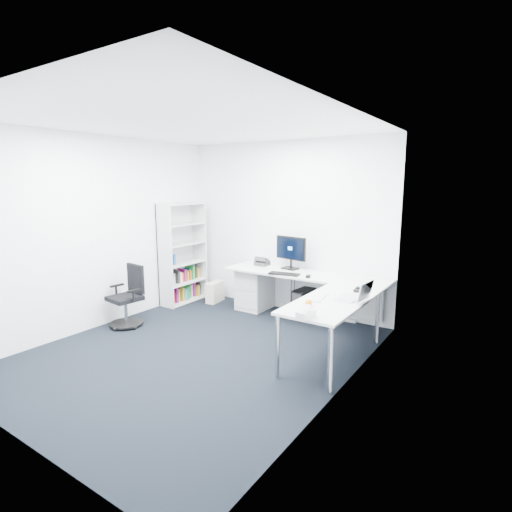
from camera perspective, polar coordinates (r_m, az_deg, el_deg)
The scene contains 22 objects.
ground at distance 5.10m, azimuth -8.20°, elevation -13.31°, with size 4.20×4.20×0.00m, color black.
ceiling at distance 4.72m, azimuth -9.08°, elevation 18.29°, with size 4.20×4.20×0.00m, color white.
wall_back at distance 6.42m, azimuth 4.10°, elevation 4.16°, with size 3.60×0.02×2.70m, color white.
wall_front at distance 3.50m, azimuth -32.41°, elevation -2.60°, with size 3.60×0.02×2.70m, color white.
wall_left at distance 6.08m, azimuth -21.31°, elevation 3.14°, with size 0.02×4.20×2.70m, color white.
wall_right at distance 3.77m, azimuth 12.09°, elevation -0.38°, with size 0.02×4.20×2.70m, color white.
l_desk at distance 5.75m, azimuth 5.29°, elevation -6.62°, with size 2.49×1.39×0.73m, color silver, non-canonical shape.
drawer_pedestal at distance 6.59m, azimuth -0.11°, elevation -4.55°, with size 0.45×0.56×0.69m, color silver.
bookshelf at distance 6.95m, azimuth -10.40°, elevation 0.39°, with size 0.33×0.86×1.72m, color silver, non-canonical shape.
task_chair at distance 6.04m, azimuth -18.25°, elevation -5.52°, with size 0.49×0.49×0.88m, color black, non-canonical shape.
black_pc_tower at distance 6.21m, azimuth 6.89°, elevation -6.71°, with size 0.20×0.46×0.45m, color black.
beige_pc_tower at distance 7.01m, azimuth -5.87°, elevation -5.11°, with size 0.17×0.37×0.35m, color beige.
power_strip at distance 6.22m, azimuth 12.50°, elevation -8.83°, with size 0.36×0.06×0.04m, color silver.
monitor at distance 6.17m, azimuth 4.94°, elevation 0.51°, with size 0.55×0.17×0.52m, color black, non-canonical shape.
black_keyboard at distance 5.83m, azimuth 4.03°, elevation -2.56°, with size 0.45×0.16×0.02m, color black.
mouse at distance 5.69m, azimuth 7.47°, elevation -2.90°, with size 0.06×0.10×0.03m, color black.
desk_phone at distance 6.46m, azimuth 0.88°, elevation -0.74°, with size 0.20×0.20×0.14m, color #2C2C2F, non-canonical shape.
laptop at distance 4.71m, azimuth 13.08°, elevation -4.56°, with size 0.34×0.33×0.24m, color silver, non-canonical shape.
white_keyboard at distance 4.74m, azimuth 9.02°, elevation -5.75°, with size 0.13×0.44×0.01m, color silver.
headphones at distance 5.11m, azimuth 14.36°, elevation -4.54°, with size 0.12×0.19×0.05m, color black, non-canonical shape.
orange_fruit at distance 4.36m, azimuth 7.53°, elevation -6.68°, with size 0.08×0.08×0.08m, color orange.
tissue_box at distance 4.01m, azimuth 7.15°, elevation -8.26°, with size 0.11×0.21×0.07m, color silver.
Camera 1 is at (3.15, -3.45, 2.03)m, focal length 28.00 mm.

